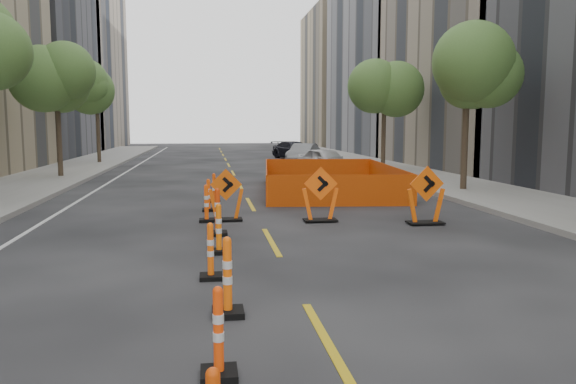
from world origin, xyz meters
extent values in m
plane|color=black|center=(0.00, 0.00, 0.00)|extent=(140.00, 140.00, 0.00)
cube|color=gray|center=(9.00, 12.00, 0.07)|extent=(4.00, 90.00, 0.15)
cube|color=#4C4C51|center=(-17.00, 39.20, 7.00)|extent=(12.00, 16.00, 14.00)
cube|color=gray|center=(-17.00, 55.60, 10.00)|extent=(12.00, 20.00, 20.00)
cube|color=gray|center=(17.00, 23.80, 7.00)|extent=(12.00, 16.00, 14.00)
cube|color=gray|center=(17.00, 40.20, 10.00)|extent=(12.00, 18.00, 20.00)
cube|color=tan|center=(17.00, 58.60, 8.00)|extent=(12.00, 14.00, 16.00)
cylinder|color=#382B1E|center=(-8.40, 20.00, 1.57)|extent=(0.24, 0.24, 3.15)
sphere|color=#4B7632|center=(-8.40, 20.00, 4.55)|extent=(2.80, 2.80, 2.80)
cylinder|color=#382B1E|center=(-8.40, 30.00, 1.57)|extent=(0.24, 0.24, 3.15)
sphere|color=#4B7632|center=(-8.40, 30.00, 4.55)|extent=(2.80, 2.80, 2.80)
cylinder|color=#382B1E|center=(8.40, 12.00, 1.57)|extent=(0.24, 0.24, 3.15)
sphere|color=#4B7632|center=(8.40, 12.00, 4.55)|extent=(2.80, 2.80, 2.80)
cylinder|color=#382B1E|center=(8.40, 22.00, 1.57)|extent=(0.24, 0.24, 3.15)
sphere|color=#4B7632|center=(8.40, 22.00, 4.55)|extent=(2.80, 2.80, 2.80)
imported|color=silver|center=(4.94, 21.23, 0.68)|extent=(2.96, 4.31, 1.36)
imported|color=gray|center=(5.08, 29.05, 0.66)|extent=(2.98, 4.25, 1.33)
imported|color=black|center=(5.26, 33.95, 0.66)|extent=(3.56, 4.93, 1.33)
camera|label=1|loc=(-1.41, -8.34, 2.64)|focal=35.00mm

